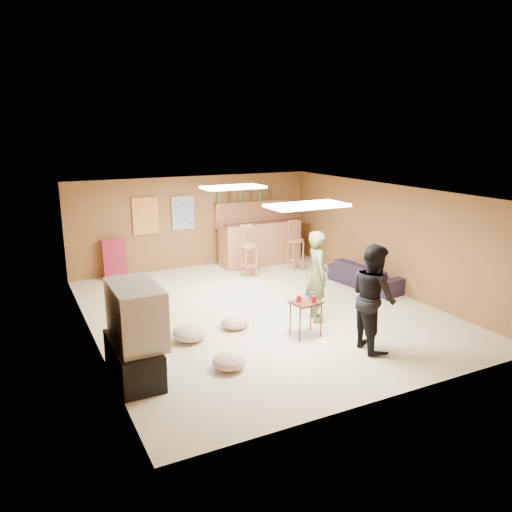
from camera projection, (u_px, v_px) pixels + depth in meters
name	position (u px, v px, depth m)	size (l,w,h in m)	color
ground	(261.00, 310.00, 9.30)	(7.00, 7.00, 0.00)	beige
ceiling	(261.00, 192.00, 8.76)	(6.00, 7.00, 0.02)	silver
wall_back	(195.00, 222.00, 12.06)	(6.00, 0.02, 2.20)	brown
wall_front	(394.00, 316.00, 6.00)	(6.00, 0.02, 2.20)	brown
wall_left	(89.00, 274.00, 7.72)	(0.02, 7.00, 2.20)	brown
wall_right	(389.00, 237.00, 10.34)	(0.02, 7.00, 2.20)	brown
tv_stand	(134.00, 359.00, 6.76)	(0.55, 1.30, 0.50)	black
dvd_box	(150.00, 363.00, 6.88)	(0.35, 0.50, 0.08)	#B2B2B7
tv_body	(136.00, 314.00, 6.63)	(0.60, 1.10, 0.80)	#B2B2B7
tv_screen	(159.00, 310.00, 6.76)	(0.02, 0.95, 0.65)	navy
bar_counter	(260.00, 242.00, 12.38)	(2.00, 0.60, 1.10)	#9C5C39
bar_lip	(265.00, 222.00, 12.02)	(2.10, 0.12, 0.05)	#3A1912
bar_shelf	(252.00, 202.00, 12.53)	(2.00, 0.18, 0.05)	#9C5C39
bar_backing	(252.00, 214.00, 12.62)	(2.00, 0.14, 0.60)	#9C5C39
poster_left	(146.00, 216.00, 11.44)	(0.60, 0.03, 0.85)	#BF3F26
poster_right	(183.00, 213.00, 11.83)	(0.55, 0.03, 0.80)	#334C99
folding_chair_stack	(114.00, 259.00, 11.18)	(0.50, 0.14, 0.90)	maroon
ceiling_panel_front	(307.00, 205.00, 7.47)	(1.20, 0.60, 0.04)	white
ceiling_panel_back	(233.00, 187.00, 9.81)	(1.20, 0.60, 0.04)	white
person_olive	(317.00, 276.00, 8.66)	(0.59, 0.38, 1.60)	brown
person_black	(373.00, 297.00, 7.51)	(0.80, 0.62, 1.64)	black
sofa	(367.00, 275.00, 10.66)	(1.75, 0.69, 0.51)	black
tray_table	(306.00, 319.00, 8.08)	(0.45, 0.36, 0.59)	#3A1912
cup_red_near	(299.00, 299.00, 7.98)	(0.08, 0.08, 0.10)	#A20A0D
cup_red_far	(314.00, 299.00, 7.96)	(0.08, 0.08, 0.11)	#A20A0D
cup_blue	(311.00, 296.00, 8.13)	(0.08, 0.08, 0.11)	#153E96
bar_stool_left	(249.00, 250.00, 11.29)	(0.39, 0.39, 1.23)	#9C5C39
bar_stool_right	(296.00, 244.00, 11.83)	(0.40, 0.40, 1.26)	#9C5C39
cushion_near_tv	(190.00, 333.00, 7.95)	(0.56, 0.56, 0.25)	tan
cushion_mid	(235.00, 322.00, 8.44)	(0.47, 0.47, 0.21)	tan
cushion_far	(229.00, 361.00, 7.01)	(0.48, 0.48, 0.22)	tan
bottle_row	(245.00, 196.00, 12.39)	(1.48, 0.08, 0.26)	#3F7233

